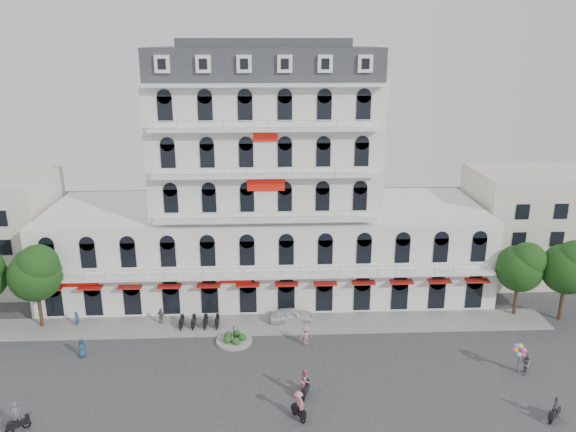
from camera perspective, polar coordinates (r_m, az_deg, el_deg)
The scene contains 19 objects.
ground at distance 46.04m, azimuth -1.97°, elevation -16.34°, with size 120.00×120.00×0.00m, color #38383A.
sidewalk at distance 53.72m, azimuth -2.07°, elevation -10.94°, with size 53.00×4.00×0.16m, color gray.
main_building at distance 58.42m, azimuth -2.26°, elevation 1.87°, with size 45.00×15.00×25.80m.
flank_building_east at distance 68.50m, azimuth 23.75°, elevation -0.74°, with size 14.00×10.00×12.00m, color beige.
traffic_island at distance 51.09m, azimuth -5.49°, elevation -12.39°, with size 3.20×3.20×1.60m.
parked_scooter_row at distance 53.94m, azimuth -8.96°, elevation -11.13°, with size 4.40×1.80×1.10m, color black, non-canonical shape.
tree_west_inner at distance 55.77m, azimuth -24.30°, elevation -5.12°, with size 4.76×4.76×8.25m.
tree_east_inner at distance 57.72m, azimuth 22.57°, elevation -4.66°, with size 4.40×4.37×7.57m.
tree_east_outer at distance 58.58m, azimuth 26.57°, elevation -4.52°, with size 4.65×4.65×8.05m.
parked_car at distance 53.92m, azimuth 0.27°, elevation -10.07°, with size 1.65×4.10×1.40m, color silver.
rider_west at distance 44.51m, azimuth -25.84°, elevation -18.00°, with size 1.44×1.17×2.26m.
rider_southwest at distance 43.61m, azimuth 1.78°, elevation -16.53°, with size 0.95×1.66×2.34m.
rider_northeast at distance 45.52m, azimuth 25.51°, elevation -17.29°, with size 1.35×1.27×1.94m.
rider_center at distance 41.50m, azimuth 1.08°, elevation -18.59°, with size 1.12×1.54×2.21m.
pedestrian_left at distance 51.54m, azimuth -20.24°, elevation -12.46°, with size 0.82×0.53×1.67m, color navy.
pedestrian_mid at distance 54.70m, azimuth -12.77°, elevation -9.95°, with size 0.99×0.41×1.68m, color #5B5B62.
pedestrian_right at distance 50.24m, azimuth 1.80°, elevation -12.05°, with size 1.13×0.65×1.75m, color #C4687D.
pedestrian_far at distance 56.65m, azimuth -20.65°, elevation -9.78°, with size 0.56×0.37×1.53m, color navy.
balloon_vendor at distance 49.76m, azimuth 22.78°, elevation -13.35°, with size 1.39×1.33×2.45m.
Camera 1 is at (-0.16, -38.32, 25.51)m, focal length 35.00 mm.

